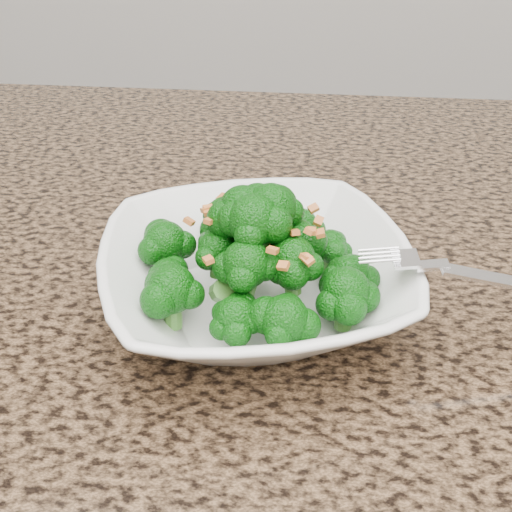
# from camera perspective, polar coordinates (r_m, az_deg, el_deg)

# --- Properties ---
(granite_counter) EXTENTS (1.64, 1.04, 0.03)m
(granite_counter) POSITION_cam_1_polar(r_m,az_deg,el_deg) (0.55, -5.44, -4.70)
(granite_counter) COLOR brown
(granite_counter) RESTS_ON cabinet
(bowl) EXTENTS (0.30, 0.30, 0.06)m
(bowl) POSITION_cam_1_polar(r_m,az_deg,el_deg) (0.51, 0.00, -1.95)
(bowl) COLOR white
(bowl) RESTS_ON granite_counter
(broccoli_pile) EXTENTS (0.21, 0.21, 0.07)m
(broccoli_pile) POSITION_cam_1_polar(r_m,az_deg,el_deg) (0.47, 0.00, 4.27)
(broccoli_pile) COLOR #0A5209
(broccoli_pile) RESTS_ON bowl
(garlic_topping) EXTENTS (0.13, 0.13, 0.01)m
(garlic_topping) POSITION_cam_1_polar(r_m,az_deg,el_deg) (0.46, 0.00, 8.23)
(garlic_topping) COLOR orange
(garlic_topping) RESTS_ON broccoli_pile
(fork) EXTENTS (0.19, 0.04, 0.01)m
(fork) POSITION_cam_1_polar(r_m,az_deg,el_deg) (0.47, 15.90, -0.85)
(fork) COLOR silver
(fork) RESTS_ON bowl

